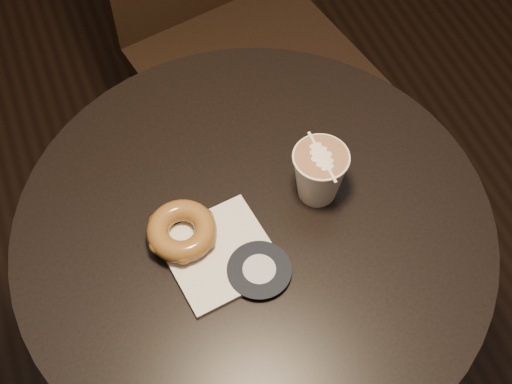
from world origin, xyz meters
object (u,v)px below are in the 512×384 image
(doughnut, at_px, (182,231))
(latte_cup, at_px, (319,174))
(cafe_table, at_px, (254,284))
(pastry_bag, at_px, (220,254))

(doughnut, bearing_deg, latte_cup, 1.15)
(cafe_table, xyz_separation_m, pastry_bag, (-0.06, -0.03, 0.20))
(pastry_bag, bearing_deg, cafe_table, 17.58)
(pastry_bag, height_order, latte_cup, latte_cup)
(latte_cup, bearing_deg, doughnut, -178.85)
(doughnut, height_order, latte_cup, latte_cup)
(cafe_table, bearing_deg, pastry_bag, -154.83)
(latte_cup, bearing_deg, pastry_bag, -164.23)
(cafe_table, relative_size, latte_cup, 8.29)
(cafe_table, height_order, latte_cup, latte_cup)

